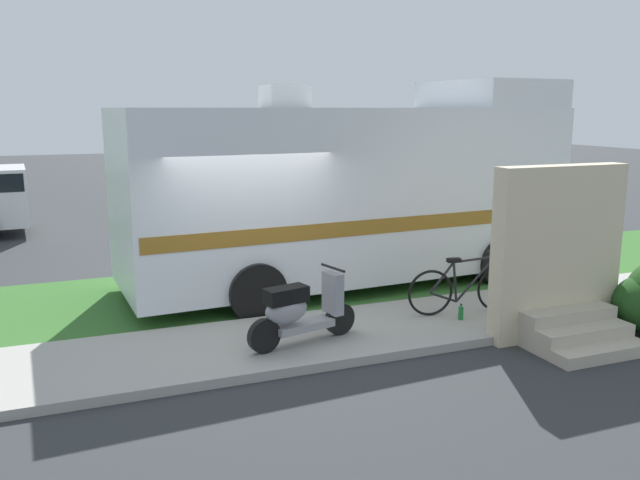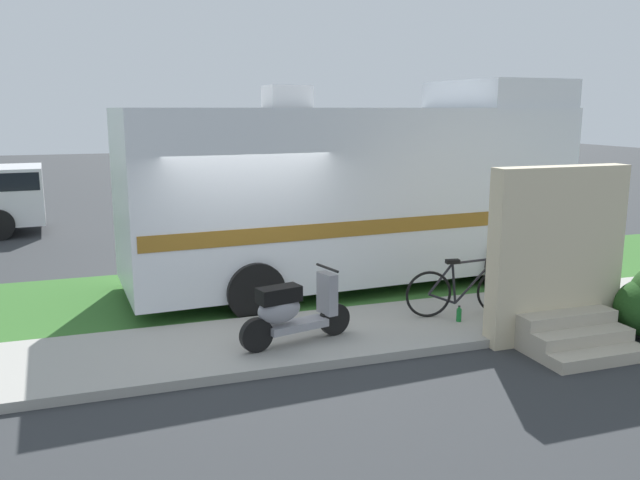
{
  "view_description": "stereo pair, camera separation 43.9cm",
  "coord_description": "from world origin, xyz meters",
  "px_view_note": "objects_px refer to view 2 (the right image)",
  "views": [
    {
      "loc": [
        -2.51,
        -9.12,
        3.14
      ],
      "look_at": [
        1.2,
        0.3,
        1.1
      ],
      "focal_mm": 36.63,
      "sensor_mm": 36.0,
      "label": 1
    },
    {
      "loc": [
        -2.1,
        -9.27,
        3.14
      ],
      "look_at": [
        1.2,
        0.3,
        1.1
      ],
      "focal_mm": 36.63,
      "sensor_mm": 36.0,
      "label": 2
    }
  ],
  "objects_px": {
    "pickup_truck_near": "(424,194)",
    "scooter": "(293,310)",
    "bottle_green": "(459,315)",
    "motorhome_rv": "(357,190)",
    "bicycle": "(464,290)"
  },
  "relations": [
    {
      "from": "bicycle",
      "to": "bottle_green",
      "type": "relative_size",
      "value": 7.54
    },
    {
      "from": "motorhome_rv",
      "to": "bottle_green",
      "type": "distance_m",
      "value": 3.17
    },
    {
      "from": "motorhome_rv",
      "to": "bicycle",
      "type": "xyz_separation_m",
      "value": [
        0.71,
        -2.5,
        -1.23
      ]
    },
    {
      "from": "scooter",
      "to": "bicycle",
      "type": "bearing_deg",
      "value": 6.8
    },
    {
      "from": "motorhome_rv",
      "to": "bicycle",
      "type": "distance_m",
      "value": 2.88
    },
    {
      "from": "pickup_truck_near",
      "to": "scooter",
      "type": "bearing_deg",
      "value": -128.53
    },
    {
      "from": "bicycle",
      "to": "pickup_truck_near",
      "type": "height_order",
      "value": "pickup_truck_near"
    },
    {
      "from": "motorhome_rv",
      "to": "scooter",
      "type": "relative_size",
      "value": 4.97
    },
    {
      "from": "scooter",
      "to": "bottle_green",
      "type": "xyz_separation_m",
      "value": [
        2.53,
        0.09,
        -0.36
      ]
    },
    {
      "from": "bicycle",
      "to": "motorhome_rv",
      "type": "bearing_deg",
      "value": 105.91
    },
    {
      "from": "scooter",
      "to": "bottle_green",
      "type": "height_order",
      "value": "scooter"
    },
    {
      "from": "pickup_truck_near",
      "to": "bottle_green",
      "type": "height_order",
      "value": "pickup_truck_near"
    },
    {
      "from": "motorhome_rv",
      "to": "bottle_green",
      "type": "xyz_separation_m",
      "value": [
        0.5,
        -2.74,
        -1.52
      ]
    },
    {
      "from": "scooter",
      "to": "bottle_green",
      "type": "bearing_deg",
      "value": 2.08
    },
    {
      "from": "bicycle",
      "to": "scooter",
      "type": "bearing_deg",
      "value": -173.2
    }
  ]
}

